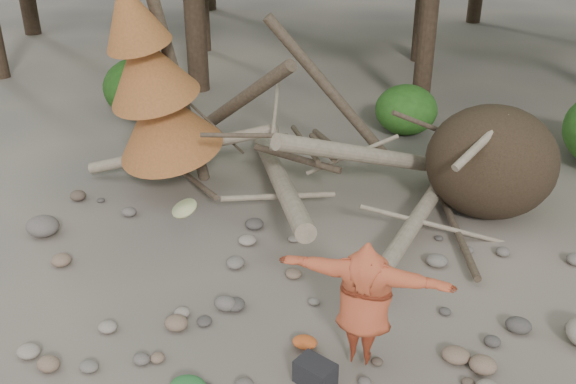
# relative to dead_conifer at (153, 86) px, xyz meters

# --- Properties ---
(ground) EXTENTS (120.00, 120.00, 0.00)m
(ground) POSITION_rel_dead_conifer_xyz_m (3.12, -3.37, -2.11)
(ground) COLOR #514C44
(ground) RESTS_ON ground
(deadfall_pile) EXTENTS (8.55, 5.24, 3.30)m
(deadfall_pile) POSITION_rel_dead_conifer_xyz_m (5.13, 0.87, -1.16)
(deadfall_pile) COLOR #332619
(deadfall_pile) RESTS_ON ground
(dead_conifer) EXTENTS (2.06, 2.16, 4.35)m
(dead_conifer) POSITION_rel_dead_conifer_xyz_m (0.00, 0.00, 0.00)
(dead_conifer) COLOR #4C3F30
(dead_conifer) RESTS_ON ground
(bush_left) EXTENTS (1.80, 1.80, 1.44)m
(bush_left) POSITION_rel_dead_conifer_xyz_m (-2.38, 3.83, -1.39)
(bush_left) COLOR #1F4A13
(bush_left) RESTS_ON ground
(bush_mid) EXTENTS (1.40, 1.40, 1.12)m
(bush_mid) POSITION_rel_dead_conifer_xyz_m (3.92, 4.43, -1.55)
(bush_mid) COLOR #2A5E1B
(bush_mid) RESTS_ON ground
(frisbee_thrower) EXTENTS (3.12, 1.08, 2.18)m
(frisbee_thrower) POSITION_rel_dead_conifer_xyz_m (4.31, -3.44, -1.20)
(frisbee_thrower) COLOR #AB4526
(frisbee_thrower) RESTS_ON ground
(backpack) EXTENTS (0.53, 0.46, 0.30)m
(backpack) POSITION_rel_dead_conifer_xyz_m (3.87, -4.00, -1.96)
(backpack) COLOR black
(backpack) RESTS_ON ground
(cloth_orange) EXTENTS (0.32, 0.26, 0.12)m
(cloth_orange) POSITION_rel_dead_conifer_xyz_m (3.59, -3.39, -2.05)
(cloth_orange) COLOR #BA4F1F
(cloth_orange) RESTS_ON ground
(boulder_mid_left) EXTENTS (0.55, 0.50, 0.33)m
(boulder_mid_left) POSITION_rel_dead_conifer_xyz_m (-1.29, -1.84, -1.95)
(boulder_mid_left) COLOR #5E564F
(boulder_mid_left) RESTS_ON ground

